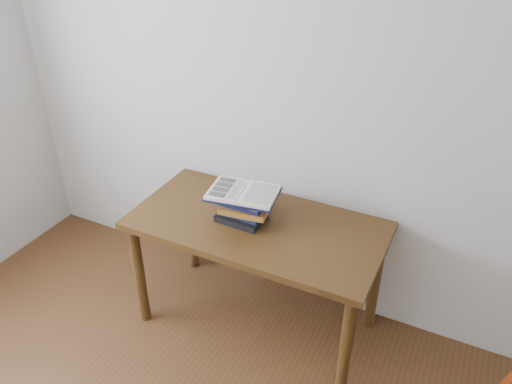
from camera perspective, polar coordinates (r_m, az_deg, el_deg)
The scene contains 3 objects.
desk at distance 2.70m, azimuth 0.08°, elevation -5.25°, with size 1.34×0.67×0.72m.
book_stack at distance 2.62m, azimuth -1.38°, elevation -1.82°, with size 0.28×0.21×0.16m.
open_book at distance 2.57m, azimuth -1.47°, elevation -0.10°, with size 0.39×0.30×0.03m.
Camera 1 is at (1.04, -0.56, 2.24)m, focal length 35.00 mm.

